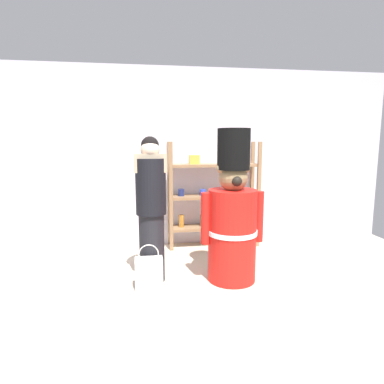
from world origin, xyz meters
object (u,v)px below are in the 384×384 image
at_px(teddy_bear_guard, 232,219).
at_px(person_shopper, 151,208).
at_px(shopping_bag, 149,273).
at_px(merchandise_shelf, 214,195).

xyz_separation_m(teddy_bear_guard, person_shopper, (-0.88, 0.12, 0.13)).
bearing_deg(shopping_bag, person_shopper, 79.93).
relative_size(teddy_bear_guard, person_shopper, 1.05).
bearing_deg(teddy_bear_guard, merchandise_shelf, 87.01).
bearing_deg(merchandise_shelf, shopping_bag, -125.67).
distance_m(merchandise_shelf, person_shopper, 1.49).
height_order(teddy_bear_guard, shopping_bag, teddy_bear_guard).
height_order(person_shopper, shopping_bag, person_shopper).
distance_m(merchandise_shelf, teddy_bear_guard, 1.26).
xyz_separation_m(teddy_bear_guard, shopping_bag, (-0.92, -0.12, -0.52)).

